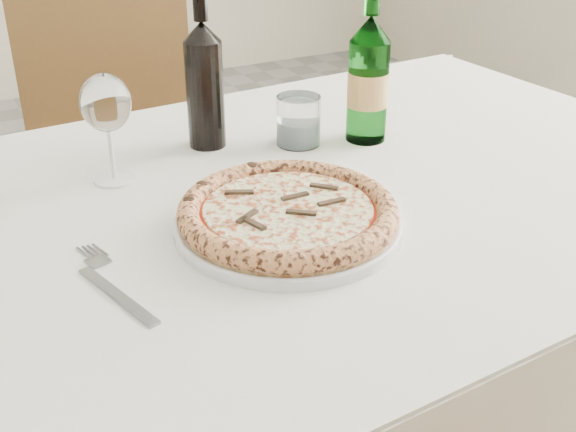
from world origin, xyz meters
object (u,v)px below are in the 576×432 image
object	(u,v)px
wine_bottle	(205,83)
plate	(288,223)
beer_bottle	(368,79)
tumbler	(298,124)
chair_far	(113,152)
pizza	(288,212)
wine_glass	(106,106)
dining_table	(257,249)

from	to	relation	value
wine_bottle	plate	bearing A→B (deg)	-93.25
beer_bottle	wine_bottle	world-z (taller)	beer_bottle
wine_bottle	tumbler	bearing A→B (deg)	-25.53
chair_far	plate	world-z (taller)	chair_far
plate	pizza	bearing A→B (deg)	-163.78
pizza	wine_glass	world-z (taller)	wine_glass
chair_far	wine_bottle	xyz separation A→B (m)	(0.03, -0.58, 0.33)
dining_table	wine_glass	xyz separation A→B (m)	(-0.16, 0.16, 0.20)
tumbler	chair_far	bearing A→B (deg)	104.27
chair_far	dining_table	bearing A→B (deg)	-89.51
wine_glass	tumbler	world-z (taller)	wine_glass
dining_table	pizza	distance (m)	0.15
dining_table	beer_bottle	xyz separation A→B (m)	(0.27, 0.13, 0.19)
dining_table	wine_bottle	bearing A→B (deg)	85.33
pizza	beer_bottle	world-z (taller)	beer_bottle
tumbler	beer_bottle	world-z (taller)	beer_bottle
chair_far	plate	distance (m)	0.94
chair_far	plate	bearing A→B (deg)	-89.56
plate	tumbler	distance (m)	0.31
chair_far	tumbler	xyz separation A→B (m)	(0.16, -0.65, 0.26)
pizza	wine_bottle	distance (m)	0.34
wine_bottle	pizza	bearing A→B (deg)	-93.25
dining_table	tumbler	xyz separation A→B (m)	(0.16, 0.16, 0.12)
pizza	wine_glass	size ratio (longest dim) A/B	1.76
plate	wine_glass	xyz separation A→B (m)	(-0.16, 0.26, 0.11)
wine_glass	wine_bottle	bearing A→B (deg)	20.15
dining_table	wine_bottle	xyz separation A→B (m)	(0.02, 0.23, 0.19)
tumbler	wine_bottle	xyz separation A→B (m)	(-0.14, 0.07, 0.07)
chair_far	beer_bottle	bearing A→B (deg)	-67.88
chair_far	plate	xyz separation A→B (m)	(0.01, -0.91, 0.23)
chair_far	wine_bottle	world-z (taller)	wine_bottle
plate	tumbler	xyz separation A→B (m)	(0.16, 0.26, 0.03)
wine_glass	beer_bottle	xyz separation A→B (m)	(0.43, -0.04, -0.01)
plate	wine_bottle	distance (m)	0.34
dining_table	plate	size ratio (longest dim) A/B	5.24
chair_far	wine_bottle	distance (m)	0.67
dining_table	chair_far	distance (m)	0.82
dining_table	wine_glass	world-z (taller)	wine_glass
pizza	dining_table	bearing A→B (deg)	90.00
dining_table	wine_glass	distance (m)	0.30
chair_far	tumbler	world-z (taller)	chair_far
plate	pizza	size ratio (longest dim) A/B	1.04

